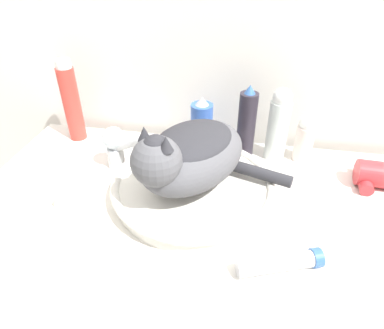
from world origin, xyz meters
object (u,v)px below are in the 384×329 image
Objects in this scene: soap_bar at (72,198)px; hairspray_can_black at (247,124)px; spray_bottle_trigger at (202,127)px; deodorant_stick at (305,138)px; lotion_bottle_white at (278,124)px; faucet at (116,145)px; cat at (190,154)px; shampoo_bottle_tall at (71,102)px; cream_tube at (281,263)px.

hairspray_can_black is at bearing 36.89° from soap_bar.
spray_bottle_trigger is 0.28m from deodorant_stick.
hairspray_can_black is (0.12, 0.00, 0.02)m from spray_bottle_trigger.
lotion_bottle_white is at bearing 31.65° from soap_bar.
spray_bottle_trigger is at bearing -180.00° from deodorant_stick.
hairspray_can_black is at bearing -180.00° from lotion_bottle_white.
spray_bottle_trigger is at bearing 52.75° from faucet.
cat is 1.57× the size of shampoo_bottle_tall.
cat is 0.28m from cream_tube.
spray_bottle_trigger is (-0.01, 0.22, -0.05)m from cat.
cat is at bearing 13.79° from soap_bar.
lotion_bottle_white is (0.58, 0.00, -0.02)m from shampoo_bottle_tall.
cat is 3.03× the size of faucet.
hairspray_can_black is at bearing 180.00° from deodorant_stick.
cream_tube is (0.20, -0.17, -0.11)m from cat.
shampoo_bottle_tall is 0.50m from hairspray_can_black.
spray_bottle_trigger is 0.20m from lotion_bottle_white.
cat is at bearing -140.94° from deodorant_stick.
hairspray_can_black reaches higher than soap_bar.
shampoo_bottle_tall is 1.17× the size of hairspray_can_black.
faucet is 0.61× the size of hairspray_can_black.
deodorant_stick is at bearing 80.39° from cream_tube.
hairspray_can_black is 0.40m from cream_tube.
soap_bar is at bearing -46.78° from cat.
lotion_bottle_white is at bearing 37.89° from faucet.
hairspray_can_black is 0.16m from deodorant_stick.
spray_bottle_trigger is (0.20, 0.13, 0.01)m from faucet.
deodorant_stick is (0.27, 0.22, -0.06)m from cat.
soap_bar is at bearing -148.35° from lotion_bottle_white.
shampoo_bottle_tall is 0.65m from deodorant_stick.
cream_tube is at bearing -99.61° from deodorant_stick.
lotion_bottle_white is at bearing 180.00° from deodorant_stick.
deodorant_stick reaches higher than soap_bar.
faucet is at bearing 147.60° from cream_tube.
shampoo_bottle_tall is 1.47× the size of spray_bottle_trigger.
lotion_bottle_white is 1.51× the size of deodorant_stick.
shampoo_bottle_tall is 3.56× the size of soap_bar.
hairspray_can_black is 1.52× the size of deodorant_stick.
deodorant_stick is 0.60m from soap_bar.
lotion_bottle_white reaches higher than deodorant_stick.
faucet is 0.49m from cream_tube.
cream_tube is at bearing 79.65° from cat.
faucet is 0.42m from lotion_bottle_white.
spray_bottle_trigger is 0.80× the size of hairspray_can_black.
shampoo_bottle_tall is at bearing 180.00° from hairspray_can_black.
shampoo_bottle_tall is 0.32m from soap_bar.
hairspray_can_black is at bearing 103.07° from cream_tube.
soap_bar is (-0.06, -0.16, -0.06)m from faucet.
lotion_bottle_white is 0.40m from cream_tube.
deodorant_stick is (0.07, -0.00, -0.03)m from lotion_bottle_white.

